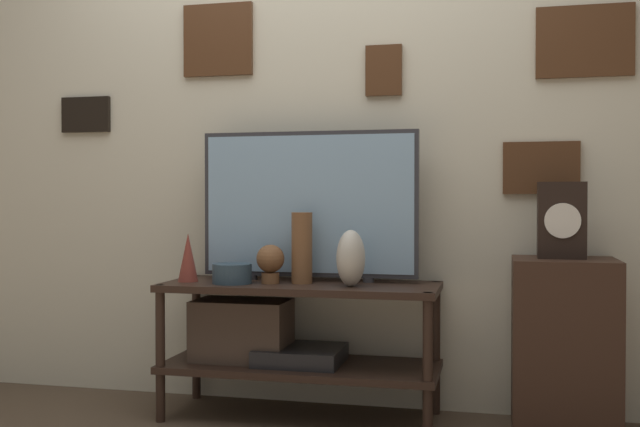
% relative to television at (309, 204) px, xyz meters
% --- Properties ---
extents(wall_back, '(6.40, 0.08, 2.70)m').
position_rel_television_xyz_m(wall_back, '(-0.00, 0.18, 0.44)').
color(wall_back, beige).
rests_on(wall_back, ground_plane).
extents(media_console, '(1.18, 0.45, 0.58)m').
position_rel_television_xyz_m(media_console, '(-0.11, -0.10, -0.55)').
color(media_console, black).
rests_on(media_console, ground_plane).
extents(television, '(0.97, 0.05, 0.66)m').
position_rel_television_xyz_m(television, '(0.00, 0.00, 0.00)').
color(television, '#333338').
rests_on(television, media_console).
extents(vase_wide_bowl, '(0.17, 0.17, 0.08)m').
position_rel_television_xyz_m(vase_wide_bowl, '(-0.29, -0.18, -0.30)').
color(vase_wide_bowl, '#2D4251').
rests_on(vase_wide_bowl, media_console).
extents(vase_tall_ceramic, '(0.09, 0.09, 0.30)m').
position_rel_television_xyz_m(vase_tall_ceramic, '(-0.01, -0.10, -0.19)').
color(vase_tall_ceramic, brown).
rests_on(vase_tall_ceramic, media_console).
extents(vase_slim_bronze, '(0.09, 0.09, 0.21)m').
position_rel_television_xyz_m(vase_slim_bronze, '(-0.51, -0.15, -0.23)').
color(vase_slim_bronze, brown).
rests_on(vase_slim_bronze, media_console).
extents(vase_urn_stoneware, '(0.12, 0.15, 0.23)m').
position_rel_television_xyz_m(vase_urn_stoneware, '(0.22, -0.17, -0.22)').
color(vase_urn_stoneware, beige).
rests_on(vase_urn_stoneware, media_console).
extents(decorative_bust, '(0.12, 0.12, 0.17)m').
position_rel_television_xyz_m(decorative_bust, '(-0.14, -0.13, -0.24)').
color(decorative_bust, brown).
rests_on(decorative_bust, media_console).
extents(side_table, '(0.41, 0.36, 0.70)m').
position_rel_television_xyz_m(side_table, '(1.07, -0.05, -0.57)').
color(side_table, '#382319').
rests_on(side_table, ground_plane).
extents(mantel_clock, '(0.19, 0.11, 0.31)m').
position_rel_television_xyz_m(mantel_clock, '(1.06, -0.05, -0.06)').
color(mantel_clock, black).
rests_on(mantel_clock, side_table).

